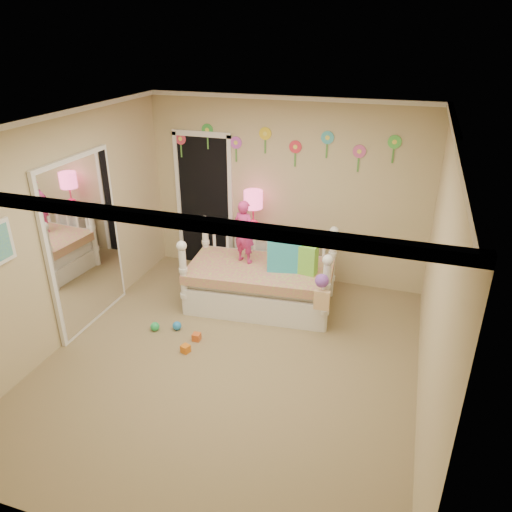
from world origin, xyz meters
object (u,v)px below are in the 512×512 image
(child, at_px, (244,232))
(nightstand, at_px, (253,254))
(daybed, at_px, (260,270))
(table_lamp, at_px, (253,204))

(child, relative_size, nightstand, 1.11)
(daybed, relative_size, table_lamp, 3.25)
(table_lamp, bearing_deg, daybed, -65.02)
(table_lamp, bearing_deg, nightstand, 180.00)
(daybed, xyz_separation_m, nightstand, (-0.34, 0.72, -0.13))
(nightstand, bearing_deg, child, -85.59)
(daybed, height_order, table_lamp, table_lamp)
(child, relative_size, table_lamp, 1.45)
(daybed, relative_size, child, 2.24)
(child, bearing_deg, nightstand, -63.74)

